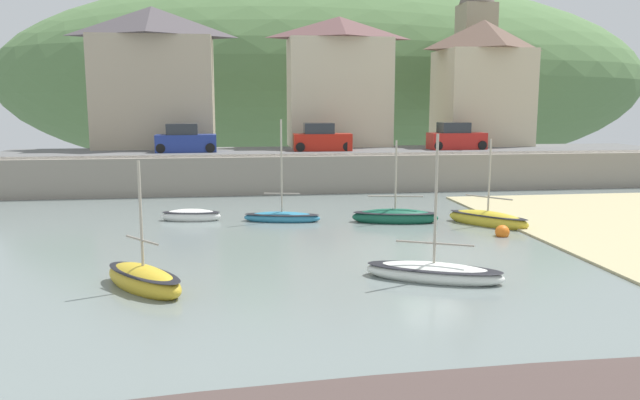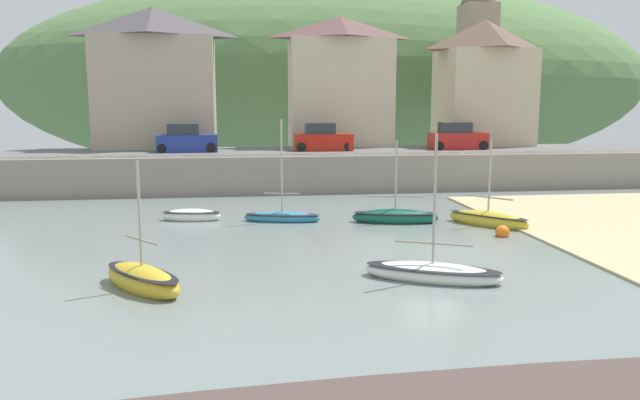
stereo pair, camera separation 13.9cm
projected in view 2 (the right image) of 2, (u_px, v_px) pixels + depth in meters
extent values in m
cube|color=slate|center=(434.00, 252.00, 24.08)|extent=(48.00, 40.00, 0.06)
cube|color=gray|center=(354.00, 173.00, 40.54)|extent=(48.00, 2.40, 2.40)
cube|color=#606060|center=(345.00, 151.00, 43.98)|extent=(48.00, 9.00, 0.10)
ellipsoid|color=#567B46|center=(334.00, 81.00, 77.40)|extent=(80.00, 44.00, 24.05)
cube|color=tan|center=(156.00, 93.00, 45.99)|extent=(8.66, 4.94, 8.17)
pyramid|color=#524B4F|center=(153.00, 22.00, 45.19)|extent=(8.96, 5.24, 2.17)
cube|color=beige|center=(340.00, 93.00, 47.79)|extent=(7.81, 4.11, 8.21)
pyramid|color=brown|center=(341.00, 28.00, 47.01)|extent=(8.11, 4.41, 1.66)
cube|color=#C5B797|center=(483.00, 98.00, 49.33)|extent=(6.74, 5.79, 7.49)
pyramid|color=brown|center=(486.00, 35.00, 48.57)|extent=(7.04, 6.09, 2.35)
cube|color=gray|center=(476.00, 74.00, 53.04)|extent=(2.80, 2.80, 11.64)
ellipsoid|color=white|center=(192.00, 216.00, 30.48)|extent=(3.03, 1.38, 0.75)
ellipsoid|color=black|center=(191.00, 212.00, 30.45)|extent=(2.97, 1.35, 0.12)
ellipsoid|color=white|center=(432.00, 274.00, 20.21)|extent=(4.69, 3.17, 0.73)
ellipsoid|color=black|center=(433.00, 268.00, 20.18)|extent=(4.59, 3.11, 0.12)
cylinder|color=#B2A893|center=(435.00, 199.00, 19.82)|extent=(0.09, 0.09, 4.22)
cylinder|color=gray|center=(433.00, 243.00, 20.05)|extent=(2.33, 1.14, 0.07)
ellipsoid|color=teal|center=(282.00, 218.00, 30.22)|extent=(3.91, 1.79, 0.62)
ellipsoid|color=black|center=(282.00, 214.00, 30.19)|extent=(3.83, 1.75, 0.12)
cylinder|color=#B2A893|center=(282.00, 166.00, 29.82)|extent=(0.09, 0.09, 4.50)
cylinder|color=gray|center=(282.00, 194.00, 30.03)|extent=(1.73, 0.44, 0.07)
ellipsoid|color=#15563D|center=(395.00, 218.00, 29.94)|extent=(4.34, 2.05, 0.86)
ellipsoid|color=black|center=(395.00, 213.00, 29.90)|extent=(4.25, 2.01, 0.12)
cylinder|color=#B2A893|center=(396.00, 175.00, 29.61)|extent=(0.09, 0.09, 3.32)
cylinder|color=gray|center=(396.00, 196.00, 29.78)|extent=(2.63, 0.61, 0.07)
ellipsoid|color=gold|center=(488.00, 220.00, 29.19)|extent=(3.42, 3.80, 0.89)
ellipsoid|color=black|center=(488.00, 215.00, 29.15)|extent=(3.35, 3.72, 0.12)
cylinder|color=#B2A893|center=(490.00, 175.00, 28.85)|extent=(0.09, 0.09, 3.40)
cylinder|color=gray|center=(489.00, 197.00, 29.01)|extent=(1.60, 1.90, 0.07)
ellipsoid|color=gold|center=(143.00, 281.00, 19.18)|extent=(3.28, 3.66, 0.99)
ellipsoid|color=black|center=(142.00, 272.00, 19.14)|extent=(3.22, 3.58, 0.12)
cylinder|color=#B2A893|center=(139.00, 214.00, 18.85)|extent=(0.09, 0.09, 3.26)
cylinder|color=gray|center=(141.00, 240.00, 18.98)|extent=(1.19, 1.44, 0.07)
cube|color=navy|center=(187.00, 143.00, 42.46)|extent=(4.15, 1.82, 1.20)
cube|color=#282D33|center=(183.00, 129.00, 42.28)|extent=(2.14, 1.56, 0.80)
cylinder|color=black|center=(212.00, 146.00, 43.50)|extent=(0.64, 0.22, 0.64)
cylinder|color=black|center=(211.00, 148.00, 41.93)|extent=(0.64, 0.22, 0.64)
cylinder|color=black|center=(165.00, 147.00, 43.07)|extent=(0.64, 0.22, 0.64)
cylinder|color=black|center=(162.00, 148.00, 41.51)|extent=(0.64, 0.22, 0.64)
cube|color=red|center=(323.00, 142.00, 43.68)|extent=(4.16, 1.85, 1.20)
cube|color=#282D33|center=(320.00, 129.00, 43.50)|extent=(2.15, 1.57, 0.80)
cylinder|color=black|center=(344.00, 145.00, 44.72)|extent=(0.64, 0.22, 0.64)
cylinder|color=black|center=(348.00, 147.00, 43.15)|extent=(0.64, 0.22, 0.64)
cylinder|color=black|center=(299.00, 145.00, 44.29)|extent=(0.64, 0.22, 0.64)
cylinder|color=black|center=(301.00, 147.00, 42.73)|extent=(0.64, 0.22, 0.64)
cube|color=red|center=(458.00, 141.00, 44.95)|extent=(4.15, 1.82, 1.20)
cube|color=#282D33|center=(455.00, 128.00, 44.77)|extent=(2.14, 1.56, 0.80)
cylinder|color=black|center=(475.00, 144.00, 45.99)|extent=(0.64, 0.22, 0.64)
cylinder|color=black|center=(484.00, 145.00, 44.43)|extent=(0.64, 0.22, 0.64)
cylinder|color=black|center=(433.00, 144.00, 45.57)|extent=(0.64, 0.22, 0.64)
cylinder|color=black|center=(439.00, 146.00, 44.00)|extent=(0.64, 0.22, 0.64)
sphere|color=orange|center=(502.00, 232.00, 26.79)|extent=(0.62, 0.62, 0.62)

